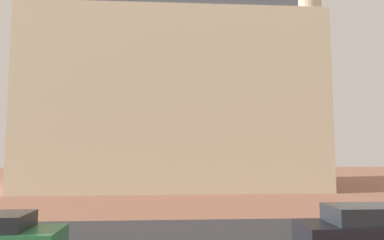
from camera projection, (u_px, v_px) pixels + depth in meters
name	position (u px, v px, depth m)	size (l,w,h in m)	color
ground_plane	(188.00, 237.00, 13.31)	(120.00, 120.00, 0.00)	#93604C
landmark_building	(179.00, 83.00, 33.19)	(26.01, 12.38, 35.16)	beige
car_black	(367.00, 231.00, 11.24)	(4.47, 1.99, 1.56)	black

